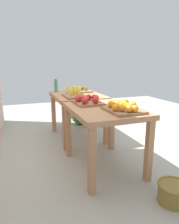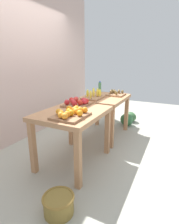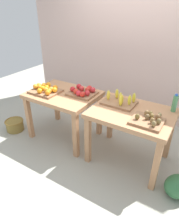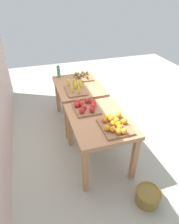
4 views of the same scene
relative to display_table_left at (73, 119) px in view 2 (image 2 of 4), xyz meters
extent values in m
plane|color=#A5A495|center=(0.56, 0.00, -0.67)|extent=(8.00, 8.00, 0.00)
cube|color=beige|center=(0.56, 1.35, 0.83)|extent=(4.40, 0.12, 3.00)
cube|color=#B37D54|center=(0.00, 0.00, 0.09)|extent=(1.04, 0.80, 0.06)
cube|color=#B37D54|center=(-0.46, -0.34, -0.31)|extent=(0.07, 0.07, 0.72)
cube|color=#B37D54|center=(0.46, -0.34, -0.31)|extent=(0.07, 0.07, 0.72)
cube|color=#B37D54|center=(-0.46, 0.34, -0.31)|extent=(0.07, 0.07, 0.72)
cube|color=#B37D54|center=(0.46, 0.34, -0.31)|extent=(0.07, 0.07, 0.72)
cube|color=#B37D54|center=(1.12, 0.00, 0.09)|extent=(1.04, 0.80, 0.06)
cube|color=#B37D54|center=(0.66, -0.34, -0.31)|extent=(0.07, 0.07, 0.72)
cube|color=#B37D54|center=(1.58, -0.34, -0.31)|extent=(0.07, 0.07, 0.72)
cube|color=#B37D54|center=(0.66, 0.34, -0.31)|extent=(0.07, 0.07, 0.72)
cube|color=#B37D54|center=(1.58, 0.34, -0.31)|extent=(0.07, 0.07, 0.72)
cube|color=#976A48|center=(-0.24, -0.12, 0.13)|extent=(0.44, 0.36, 0.03)
sphere|color=orange|center=(-0.28, -0.15, 0.18)|extent=(0.11, 0.11, 0.08)
sphere|color=orange|center=(-0.24, -0.09, 0.18)|extent=(0.11, 0.11, 0.08)
sphere|color=orange|center=(-0.24, -0.25, 0.18)|extent=(0.11, 0.11, 0.08)
sphere|color=orange|center=(-0.08, -0.10, 0.18)|extent=(0.09, 0.09, 0.08)
sphere|color=orange|center=(-0.30, 0.01, 0.18)|extent=(0.10, 0.10, 0.08)
sphere|color=orange|center=(-0.14, -0.11, 0.18)|extent=(0.11, 0.11, 0.08)
sphere|color=orange|center=(-0.41, -0.09, 0.18)|extent=(0.08, 0.08, 0.08)
sphere|color=orange|center=(-0.09, -0.24, 0.18)|extent=(0.10, 0.10, 0.08)
sphere|color=orange|center=(-0.34, -0.14, 0.18)|extent=(0.09, 0.09, 0.08)
sphere|color=orange|center=(-0.12, -0.18, 0.18)|extent=(0.11, 0.11, 0.08)
sphere|color=orange|center=(-0.13, -0.02, 0.18)|extent=(0.09, 0.09, 0.08)
sphere|color=orange|center=(-0.19, -0.16, 0.18)|extent=(0.08, 0.08, 0.08)
sphere|color=orange|center=(-0.34, -0.04, 0.18)|extent=(0.08, 0.08, 0.08)
sphere|color=orange|center=(-0.42, -0.15, 0.18)|extent=(0.09, 0.09, 0.08)
cube|color=#976A48|center=(0.28, 0.11, 0.13)|extent=(0.40, 0.34, 0.03)
sphere|color=red|center=(0.14, 0.06, 0.19)|extent=(0.10, 0.10, 0.08)
sphere|color=red|center=(0.30, -0.01, 0.19)|extent=(0.11, 0.11, 0.08)
sphere|color=red|center=(0.40, 0.05, 0.19)|extent=(0.10, 0.10, 0.08)
sphere|color=red|center=(0.23, 0.02, 0.19)|extent=(0.11, 0.11, 0.08)
sphere|color=red|center=(0.41, 0.20, 0.19)|extent=(0.10, 0.10, 0.08)
sphere|color=red|center=(0.16, 0.20, 0.19)|extent=(0.11, 0.11, 0.08)
sphere|color=red|center=(0.34, 0.16, 0.19)|extent=(0.09, 0.09, 0.08)
sphere|color=red|center=(0.24, 0.15, 0.19)|extent=(0.11, 0.11, 0.08)
sphere|color=red|center=(0.33, 0.23, 0.19)|extent=(0.08, 0.08, 0.08)
sphere|color=red|center=(0.37, -0.02, 0.19)|extent=(0.11, 0.11, 0.08)
cube|color=#976A48|center=(0.88, 0.11, 0.13)|extent=(0.44, 0.32, 0.03)
ellipsoid|color=yellow|center=(0.94, 0.01, 0.22)|extent=(0.06, 0.06, 0.14)
ellipsoid|color=yellow|center=(1.03, 0.09, 0.22)|extent=(0.05, 0.06, 0.14)
ellipsoid|color=yellow|center=(0.73, 0.09, 0.22)|extent=(0.07, 0.07, 0.14)
ellipsoid|color=yellow|center=(0.81, 0.19, 0.22)|extent=(0.06, 0.06, 0.14)
ellipsoid|color=yellow|center=(0.89, 0.11, 0.22)|extent=(0.06, 0.07, 0.14)
ellipsoid|color=yellow|center=(0.94, 0.05, 0.22)|extent=(0.07, 0.07, 0.14)
ellipsoid|color=yellow|center=(1.06, 0.19, 0.22)|extent=(0.07, 0.06, 0.14)
cube|color=#976A48|center=(1.36, -0.16, 0.13)|extent=(0.36, 0.32, 0.03)
ellipsoid|color=brown|center=(1.36, -0.06, 0.18)|extent=(0.06, 0.06, 0.07)
ellipsoid|color=brown|center=(1.32, -0.07, 0.18)|extent=(0.06, 0.06, 0.07)
ellipsoid|color=brown|center=(1.25, -0.21, 0.18)|extent=(0.06, 0.05, 0.07)
ellipsoid|color=brown|center=(1.39, -0.11, 0.18)|extent=(0.07, 0.07, 0.07)
ellipsoid|color=brown|center=(1.49, -0.18, 0.18)|extent=(0.07, 0.06, 0.07)
ellipsoid|color=brown|center=(1.46, -0.05, 0.18)|extent=(0.06, 0.07, 0.07)
ellipsoid|color=brown|center=(1.35, -0.15, 0.18)|extent=(0.07, 0.07, 0.07)
ellipsoid|color=brown|center=(1.45, -0.09, 0.18)|extent=(0.06, 0.06, 0.07)
ellipsoid|color=brown|center=(1.46, -0.26, 0.18)|extent=(0.07, 0.07, 0.07)
ellipsoid|color=brown|center=(1.42, -0.20, 0.18)|extent=(0.07, 0.06, 0.07)
cylinder|color=#4C8C59|center=(1.56, 0.28, 0.22)|extent=(0.06, 0.06, 0.22)
cylinder|color=blue|center=(1.56, 0.28, 0.34)|extent=(0.03, 0.03, 0.02)
ellipsoid|color=#366339|center=(2.17, -0.29, -0.55)|extent=(0.35, 0.39, 0.24)
ellipsoid|color=#30683C|center=(1.85, -0.28, -0.53)|extent=(0.42, 0.42, 0.28)
cylinder|color=olive|center=(-0.86, -0.35, -0.58)|extent=(0.29, 0.29, 0.18)
torus|color=olive|center=(-0.86, -0.35, -0.49)|extent=(0.32, 0.32, 0.02)
camera|label=1|loc=(-2.15, 0.99, 0.65)|focal=32.18mm
camera|label=2|loc=(-1.96, -1.24, 0.78)|focal=28.06mm
camera|label=3|loc=(1.83, -2.20, 1.35)|focal=32.26mm
camera|label=4|loc=(-2.02, 0.78, 1.65)|focal=31.29mm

